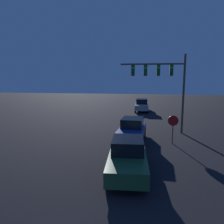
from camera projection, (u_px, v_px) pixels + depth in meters
car_near at (128, 156)px, 10.58m from camera, size 2.04×4.77×1.67m
car_mid at (132, 130)px, 15.96m from camera, size 2.08×4.78×1.67m
car_far at (142, 105)px, 30.38m from camera, size 1.84×4.68×1.67m
traffic_signal_mast at (164, 78)px, 17.90m from camera, size 5.28×0.30×6.49m
stop_sign at (173, 124)px, 15.21m from camera, size 0.73×0.07×2.01m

